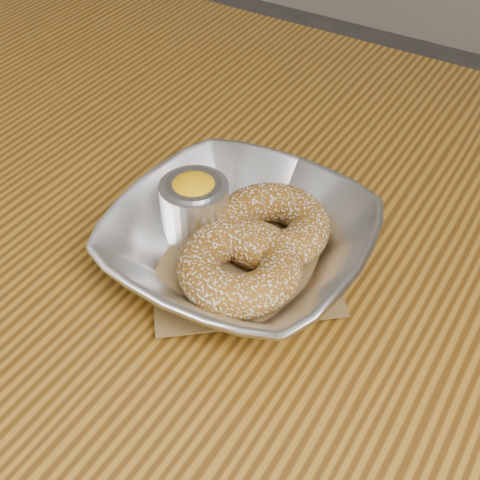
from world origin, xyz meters
The scene contains 6 objects.
table centered at (0.00, 0.00, 0.65)m, with size 1.20×0.80×0.75m.
serving_bowl centered at (0.07, -0.03, 0.78)m, with size 0.20×0.20×0.05m, color silver.
parchment centered at (0.07, -0.03, 0.76)m, with size 0.14×0.14×0.00m, color brown.
donut_back centered at (0.08, 0.00, 0.78)m, with size 0.10×0.10×0.03m, color brown.
donut_front centered at (0.08, -0.05, 0.78)m, with size 0.10×0.10×0.03m, color brown.
ramekin centered at (0.02, -0.02, 0.79)m, with size 0.06×0.06×0.06m.
Camera 1 is at (0.27, -0.37, 1.14)m, focal length 50.00 mm.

